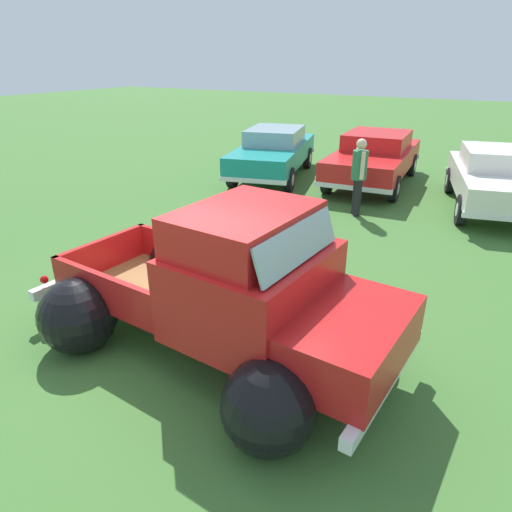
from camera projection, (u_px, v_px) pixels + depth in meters
ground_plane at (211, 345)px, 5.75m from camera, size 80.00×80.00×0.00m
vintage_pickup_truck at (235, 302)px, 5.25m from camera, size 4.75×3.05×1.96m
show_car_0 at (274, 151)px, 13.52m from camera, size 2.88×4.98×1.43m
show_car_1 at (375, 156)px, 12.77m from camera, size 2.25×4.82×1.43m
show_car_2 at (498, 177)px, 10.56m from camera, size 2.77×4.49×1.43m
spectator_0 at (359, 172)px, 10.09m from camera, size 0.47×0.49×1.74m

